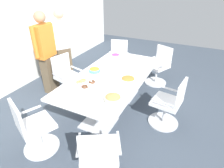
{
  "coord_description": "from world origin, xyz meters",
  "views": [
    {
      "loc": [
        -2.81,
        -1.39,
        2.33
      ],
      "look_at": [
        0.0,
        0.0,
        0.55
      ],
      "focal_mm": 30.08,
      "sensor_mm": 36.0,
      "label": 1
    }
  ],
  "objects_px": {
    "person_standing_0": "(46,53)",
    "snack_bowl_pretzels": "(128,80)",
    "office_chair_1": "(158,67)",
    "person_standing_1": "(63,45)",
    "conference_table": "(112,81)",
    "donut_platter": "(85,83)",
    "office_chair_0": "(169,105)",
    "office_chair_4": "(34,129)",
    "plate_stack": "(69,95)",
    "napkin_pile": "(133,59)",
    "office_chair_2": "(118,60)",
    "snack_bowl_candy_mix": "(115,56)",
    "snack_bowl_cookies": "(113,98)",
    "snack_bowl_chips_orange": "(94,70)",
    "office_chair_3": "(67,79)",
    "office_chair_5": "(99,157)"
  },
  "relations": [
    {
      "from": "person_standing_0",
      "to": "snack_bowl_pretzels",
      "type": "xyz_separation_m",
      "value": [
        -0.12,
        -1.94,
        -0.13
      ]
    },
    {
      "from": "office_chair_1",
      "to": "person_standing_1",
      "type": "relative_size",
      "value": 0.52
    },
    {
      "from": "conference_table",
      "to": "donut_platter",
      "type": "relative_size",
      "value": 7.18
    },
    {
      "from": "office_chair_0",
      "to": "snack_bowl_pretzels",
      "type": "distance_m",
      "value": 0.84
    },
    {
      "from": "conference_table",
      "to": "office_chair_4",
      "type": "height_order",
      "value": "office_chair_4"
    },
    {
      "from": "person_standing_0",
      "to": "snack_bowl_pretzels",
      "type": "bearing_deg",
      "value": 81.13
    },
    {
      "from": "office_chair_0",
      "to": "donut_platter",
      "type": "relative_size",
      "value": 2.72
    },
    {
      "from": "plate_stack",
      "to": "napkin_pile",
      "type": "bearing_deg",
      "value": -12.19
    },
    {
      "from": "conference_table",
      "to": "office_chair_2",
      "type": "xyz_separation_m",
      "value": [
        1.48,
        0.54,
        -0.22
      ]
    },
    {
      "from": "office_chair_4",
      "to": "napkin_pile",
      "type": "distance_m",
      "value": 2.42
    },
    {
      "from": "snack_bowl_candy_mix",
      "to": "napkin_pile",
      "type": "xyz_separation_m",
      "value": [
        -0.02,
        -0.44,
        -0.0
      ]
    },
    {
      "from": "office_chair_1",
      "to": "office_chair_4",
      "type": "height_order",
      "value": "same"
    },
    {
      "from": "conference_table",
      "to": "snack_bowl_cookies",
      "type": "height_order",
      "value": "snack_bowl_cookies"
    },
    {
      "from": "snack_bowl_chips_orange",
      "to": "plate_stack",
      "type": "height_order",
      "value": "snack_bowl_chips_orange"
    },
    {
      "from": "office_chair_3",
      "to": "donut_platter",
      "type": "distance_m",
      "value": 1.08
    },
    {
      "from": "office_chair_3",
      "to": "conference_table",
      "type": "bearing_deg",
      "value": 102.76
    },
    {
      "from": "conference_table",
      "to": "snack_bowl_cookies",
      "type": "relative_size",
      "value": 9.61
    },
    {
      "from": "office_chair_4",
      "to": "donut_platter",
      "type": "relative_size",
      "value": 2.72
    },
    {
      "from": "conference_table",
      "to": "donut_platter",
      "type": "distance_m",
      "value": 0.6
    },
    {
      "from": "office_chair_3",
      "to": "napkin_pile",
      "type": "xyz_separation_m",
      "value": [
        0.8,
        -1.22,
        0.38
      ]
    },
    {
      "from": "person_standing_0",
      "to": "snack_bowl_candy_mix",
      "type": "relative_size",
      "value": 8.97
    },
    {
      "from": "office_chair_2",
      "to": "conference_table",
      "type": "bearing_deg",
      "value": 93.53
    },
    {
      "from": "conference_table",
      "to": "napkin_pile",
      "type": "relative_size",
      "value": 12.18
    },
    {
      "from": "office_chair_4",
      "to": "person_standing_1",
      "type": "xyz_separation_m",
      "value": [
        2.12,
        1.12,
        0.5
      ]
    },
    {
      "from": "snack_bowl_chips_orange",
      "to": "office_chair_3",
      "type": "bearing_deg",
      "value": 86.91
    },
    {
      "from": "donut_platter",
      "to": "plate_stack",
      "type": "height_order",
      "value": "donut_platter"
    },
    {
      "from": "office_chair_0",
      "to": "plate_stack",
      "type": "height_order",
      "value": "office_chair_0"
    },
    {
      "from": "person_standing_1",
      "to": "office_chair_2",
      "type": "bearing_deg",
      "value": 159.14
    },
    {
      "from": "person_standing_1",
      "to": "snack_bowl_candy_mix",
      "type": "xyz_separation_m",
      "value": [
        0.19,
        -1.34,
        -0.12
      ]
    },
    {
      "from": "snack_bowl_chips_orange",
      "to": "plate_stack",
      "type": "xyz_separation_m",
      "value": [
        -0.92,
        -0.1,
        -0.02
      ]
    },
    {
      "from": "napkin_pile",
      "to": "conference_table",
      "type": "bearing_deg",
      "value": 171.83
    },
    {
      "from": "office_chair_0",
      "to": "person_standing_0",
      "type": "relative_size",
      "value": 0.51
    },
    {
      "from": "conference_table",
      "to": "snack_bowl_chips_orange",
      "type": "distance_m",
      "value": 0.4
    },
    {
      "from": "office_chair_0",
      "to": "person_standing_0",
      "type": "height_order",
      "value": "person_standing_0"
    },
    {
      "from": "office_chair_1",
      "to": "office_chair_5",
      "type": "distance_m",
      "value": 2.95
    },
    {
      "from": "conference_table",
      "to": "office_chair_0",
      "type": "bearing_deg",
      "value": -90.19
    },
    {
      "from": "office_chair_1",
      "to": "snack_bowl_pretzels",
      "type": "distance_m",
      "value": 1.67
    },
    {
      "from": "person_standing_1",
      "to": "snack_bowl_pretzels",
      "type": "height_order",
      "value": "person_standing_1"
    },
    {
      "from": "snack_bowl_pretzels",
      "to": "donut_platter",
      "type": "distance_m",
      "value": 0.73
    },
    {
      "from": "office_chair_4",
      "to": "plate_stack",
      "type": "xyz_separation_m",
      "value": [
        0.53,
        -0.28,
        0.37
      ]
    },
    {
      "from": "office_chair_2",
      "to": "snack_bowl_pretzels",
      "type": "xyz_separation_m",
      "value": [
        -1.61,
        -0.92,
        0.39
      ]
    },
    {
      "from": "conference_table",
      "to": "person_standing_1",
      "type": "distance_m",
      "value": 1.81
    },
    {
      "from": "office_chair_2",
      "to": "snack_bowl_candy_mix",
      "type": "relative_size",
      "value": 4.58
    },
    {
      "from": "office_chair_5",
      "to": "plate_stack",
      "type": "distance_m",
      "value": 1.04
    },
    {
      "from": "snack_bowl_pretzels",
      "to": "office_chair_2",
      "type": "bearing_deg",
      "value": 29.63
    },
    {
      "from": "office_chair_3",
      "to": "snack_bowl_pretzels",
      "type": "height_order",
      "value": "office_chair_3"
    },
    {
      "from": "office_chair_2",
      "to": "napkin_pile",
      "type": "xyz_separation_m",
      "value": [
        -0.67,
        -0.66,
        0.38
      ]
    },
    {
      "from": "person_standing_1",
      "to": "donut_platter",
      "type": "distance_m",
      "value": 1.85
    },
    {
      "from": "office_chair_4",
      "to": "snack_bowl_candy_mix",
      "type": "distance_m",
      "value": 2.36
    },
    {
      "from": "office_chair_1",
      "to": "office_chair_5",
      "type": "height_order",
      "value": "same"
    }
  ]
}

